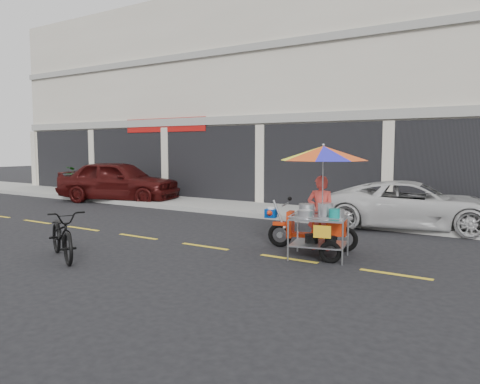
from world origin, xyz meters
The scene contains 9 objects.
ground centered at (0.00, 0.00, 0.00)m, with size 90.00×90.00×0.00m, color black.
sidewalk centered at (0.00, 5.50, 0.07)m, with size 45.00×3.00×0.15m, color gray.
centerline centered at (0.00, 0.00, 0.00)m, with size 42.00×0.10×0.01m, color gold.
maroon_sedan centered at (-9.82, 4.70, 0.80)m, with size 1.90×4.72×1.61m, color #360A0A.
white_pickup centered at (1.18, 4.70, 0.62)m, with size 2.06×4.46×1.24m, color silver.
plant_tall centered at (-13.92, 5.83, 0.69)m, with size 0.98×0.85×1.09m, color #124B0E.
plant_short centered at (-12.27, 5.91, 0.58)m, with size 0.48×0.48×0.85m, color #124B0E.
near_bicycle centered at (-3.58, -2.36, 0.48)m, with size 0.64×1.83×0.96m, color black.
food_vendor_rig centered at (0.35, 0.67, 1.38)m, with size 2.47×2.02×2.19m.
Camera 1 is at (4.02, -7.79, 2.12)m, focal length 35.00 mm.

